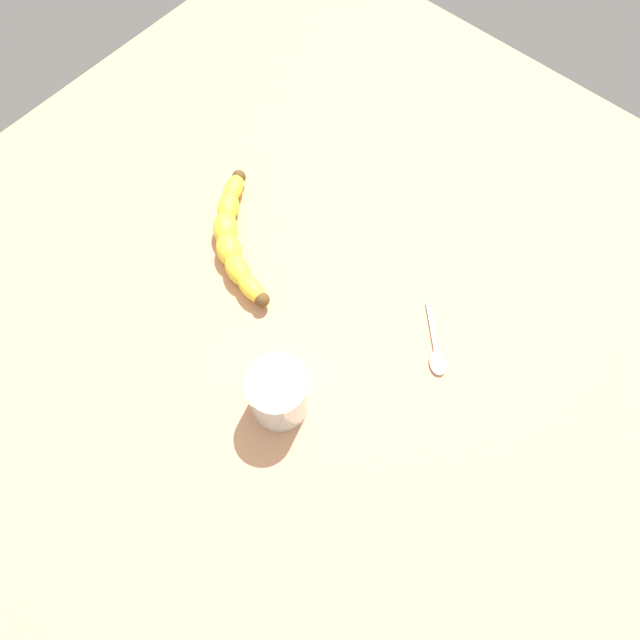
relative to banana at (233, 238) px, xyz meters
The scene contains 4 objects.
wooden_tabletop 15.33cm from the banana, 166.76° to the right, with size 120.00×120.00×3.00cm, color tan.
banana is the anchor object (origin of this frame).
smoothie_glass 26.33cm from the banana, 148.03° to the left, with size 7.83×7.83×9.15cm.
teaspoon 34.87cm from the banana, behind, with size 8.98×8.91×0.80cm.
Camera 1 is at (-25.61, 29.81, 78.30)cm, focal length 32.11 mm.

